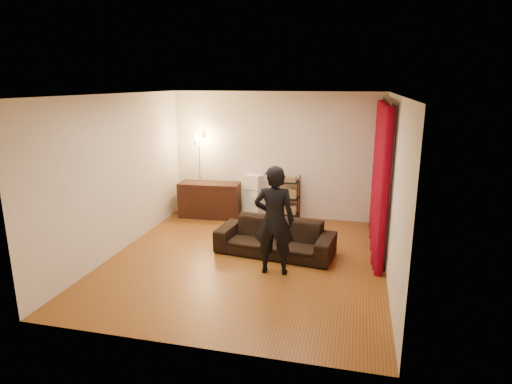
% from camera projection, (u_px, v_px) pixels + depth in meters
% --- Properties ---
extents(floor, '(5.00, 5.00, 0.00)m').
position_uv_depth(floor, '(246.00, 259.00, 7.16)').
color(floor, brown).
rests_on(floor, ground).
extents(ceiling, '(5.00, 5.00, 0.00)m').
position_uv_depth(ceiling, '(245.00, 94.00, 6.48)').
color(ceiling, white).
rests_on(ceiling, ground).
extents(wall_back, '(5.00, 0.00, 5.00)m').
position_uv_depth(wall_back, '(275.00, 156.00, 9.17)').
color(wall_back, beige).
rests_on(wall_back, ground).
extents(wall_front, '(5.00, 0.00, 5.00)m').
position_uv_depth(wall_front, '(184.00, 233.00, 4.47)').
color(wall_front, beige).
rests_on(wall_front, ground).
extents(wall_left, '(0.00, 5.00, 5.00)m').
position_uv_depth(wall_left, '(119.00, 174.00, 7.33)').
color(wall_left, beige).
rests_on(wall_left, ground).
extents(wall_right, '(0.00, 5.00, 5.00)m').
position_uv_depth(wall_right, '(393.00, 189.00, 6.31)').
color(wall_right, beige).
rests_on(wall_right, ground).
extents(curtain_rod, '(0.04, 2.65, 0.04)m').
position_uv_depth(curtain_rod, '(388.00, 101.00, 7.09)').
color(curtain_rod, black).
rests_on(curtain_rod, wall_right).
extents(curtain, '(0.22, 2.65, 2.55)m').
position_uv_depth(curtain, '(381.00, 178.00, 7.42)').
color(curtain, maroon).
rests_on(curtain, ground).
extents(sofa, '(2.09, 1.03, 0.58)m').
position_uv_depth(sofa, '(275.00, 238.00, 7.34)').
color(sofa, black).
rests_on(sofa, ground).
extents(person, '(0.66, 0.46, 1.70)m').
position_uv_depth(person, '(274.00, 220.00, 6.47)').
color(person, black).
rests_on(person, ground).
extents(media_cabinet, '(1.35, 0.58, 0.77)m').
position_uv_depth(media_cabinet, '(210.00, 200.00, 9.34)').
color(media_cabinet, black).
rests_on(media_cabinet, ground).
extents(storage_boxes, '(0.46, 0.42, 0.96)m').
position_uv_depth(storage_boxes, '(254.00, 196.00, 9.31)').
color(storage_boxes, silver).
rests_on(storage_boxes, ground).
extents(wire_shelf, '(0.50, 0.39, 0.98)m').
position_uv_depth(wire_shelf, '(288.00, 198.00, 9.10)').
color(wire_shelf, black).
rests_on(wire_shelf, ground).
extents(floor_lamp, '(0.36, 0.36, 1.84)m').
position_uv_depth(floor_lamp, '(200.00, 174.00, 9.38)').
color(floor_lamp, silver).
rests_on(floor_lamp, ground).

